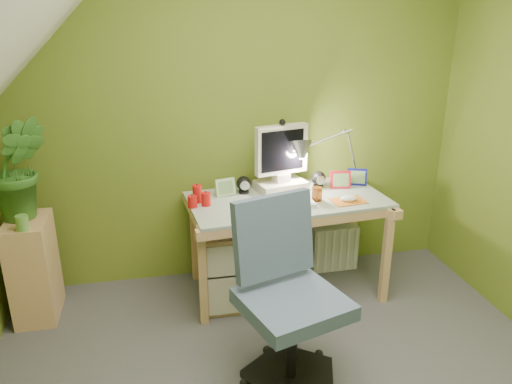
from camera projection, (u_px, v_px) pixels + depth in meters
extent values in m
cube|color=olive|center=(238.00, 116.00, 3.47)|extent=(3.20, 0.01, 2.40)
cube|color=white|center=(13.00, 27.00, 1.58)|extent=(1.10, 3.20, 1.10)
cube|color=silver|center=(281.00, 205.00, 3.21)|extent=(0.45, 0.16, 0.02)
cube|color=#C1681E|center=(348.00, 201.00, 3.30)|extent=(0.23, 0.18, 0.01)
ellipsoid|color=white|center=(349.00, 199.00, 3.29)|extent=(0.12, 0.08, 0.04)
cylinder|color=#914315|center=(317.00, 194.00, 3.30)|extent=(0.08, 0.08, 0.09)
cube|color=red|center=(340.00, 180.00, 3.53)|extent=(0.15, 0.04, 0.12)
cube|color=navy|center=(357.00, 177.00, 3.59)|extent=(0.14, 0.07, 0.12)
cube|color=#B8DF99|center=(225.00, 187.00, 3.39)|extent=(0.14, 0.05, 0.12)
cube|color=tan|center=(34.00, 269.00, 3.19)|extent=(0.25, 0.39, 0.67)
imported|color=#326722|center=(19.00, 168.00, 3.01)|extent=(0.40, 0.34, 0.64)
cylinder|color=#5F953E|center=(22.00, 223.00, 2.92)|extent=(0.08, 0.08, 0.09)
cube|color=silver|center=(333.00, 247.00, 3.84)|extent=(0.35, 0.14, 0.35)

